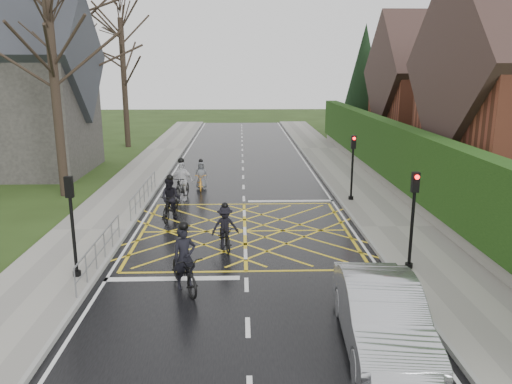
{
  "coord_description": "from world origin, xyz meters",
  "views": [
    {
      "loc": [
        -0.15,
        -18.63,
        6.23
      ],
      "look_at": [
        0.48,
        1.16,
        1.3
      ],
      "focal_mm": 35.0,
      "sensor_mm": 36.0,
      "label": 1
    }
  ],
  "objects": [
    {
      "name": "sidewalk_left",
      "position": [
        -6.0,
        0.0,
        0.07
      ],
      "size": [
        3.0,
        80.0,
        0.15
      ],
      "primitive_type": "cube",
      "color": "gray",
      "rests_on": "ground"
    },
    {
      "name": "house_far",
      "position": [
        14.75,
        18.0,
        4.36
      ],
      "size": [
        9.8,
        8.8,
        10.3
      ],
      "color": "brown",
      "rests_on": "ground"
    },
    {
      "name": "traffic_light_sw",
      "position": [
        -5.1,
        -4.5,
        1.66
      ],
      "size": [
        0.24,
        0.31,
        3.21
      ],
      "color": "black",
      "rests_on": "ground"
    },
    {
      "name": "cyclist_rear",
      "position": [
        -1.78,
        -5.18,
        0.66
      ],
      "size": [
        1.52,
        2.2,
        2.03
      ],
      "rotation": [
        0.0,
        0.0,
        0.43
      ],
      "color": "black",
      "rests_on": "ground"
    },
    {
      "name": "cyclist_lead",
      "position": [
        -2.23,
        7.08,
        0.56
      ],
      "size": [
        0.74,
        1.68,
        1.62
      ],
      "rotation": [
        0.0,
        0.0,
        0.03
      ],
      "color": "orange",
      "rests_on": "ground"
    },
    {
      "name": "hedge",
      "position": [
        7.75,
        6.0,
        2.1
      ],
      "size": [
        0.9,
        38.0,
        2.8
      ],
      "primitive_type": "cube",
      "color": "#17340E",
      "rests_on": "stone_wall"
    },
    {
      "name": "sidewalk_right",
      "position": [
        6.0,
        0.0,
        0.07
      ],
      "size": [
        3.0,
        80.0,
        0.15
      ],
      "primitive_type": "cube",
      "color": "gray",
      "rests_on": "ground"
    },
    {
      "name": "cyclist_mid",
      "position": [
        -0.71,
        -1.79,
        0.6
      ],
      "size": [
        1.08,
        1.79,
        1.65
      ],
      "rotation": [
        0.0,
        0.0,
        0.22
      ],
      "color": "black",
      "rests_on": "ground"
    },
    {
      "name": "ground",
      "position": [
        0.0,
        0.0,
        0.0
      ],
      "size": [
        120.0,
        120.0,
        0.0
      ],
      "primitive_type": "plane",
      "color": "#213210",
      "rests_on": "ground"
    },
    {
      "name": "conifer",
      "position": [
        10.75,
        26.0,
        4.99
      ],
      "size": [
        4.6,
        4.6,
        10.0
      ],
      "color": "black",
      "rests_on": "ground"
    },
    {
      "name": "car",
      "position": [
        3.02,
        -8.48,
        0.79
      ],
      "size": [
        2.01,
        4.92,
        1.59
      ],
      "primitive_type": "imported",
      "rotation": [
        0.0,
        0.0,
        -0.07
      ],
      "color": "#AAACB1",
      "rests_on": "ground"
    },
    {
      "name": "railing_north",
      "position": [
        -4.65,
        4.0,
        0.79
      ],
      "size": [
        0.05,
        6.04,
        1.03
      ],
      "color": "slate",
      "rests_on": "ground"
    },
    {
      "name": "road",
      "position": [
        0.0,
        0.0,
        0.01
      ],
      "size": [
        9.0,
        80.0,
        0.01
      ],
      "primitive_type": "cube",
      "color": "black",
      "rests_on": "ground"
    },
    {
      "name": "tree_far",
      "position": [
        -9.3,
        22.0,
        7.19
      ],
      "size": [
        8.4,
        8.4,
        10.4
      ],
      "color": "black",
      "rests_on": "ground"
    },
    {
      "name": "tree_mid",
      "position": [
        -10.0,
        14.0,
        8.63
      ],
      "size": [
        10.08,
        10.08,
        12.48
      ],
      "color": "black",
      "rests_on": "ground"
    },
    {
      "name": "cyclist_back",
      "position": [
        -3.1,
        1.7,
        0.73
      ],
      "size": [
        0.98,
        2.0,
        1.94
      ],
      "rotation": [
        0.0,
        0.0,
        -0.19
      ],
      "color": "black",
      "rests_on": "ground"
    },
    {
      "name": "tree_near",
      "position": [
        -9.0,
        6.0,
        7.91
      ],
      "size": [
        9.24,
        9.24,
        11.44
      ],
      "color": "black",
      "rests_on": "ground"
    },
    {
      "name": "traffic_light_ne",
      "position": [
        5.1,
        4.2,
        1.66
      ],
      "size": [
        0.24,
        0.31,
        3.21
      ],
      "rotation": [
        0.0,
        0.0,
        3.14
      ],
      "color": "black",
      "rests_on": "ground"
    },
    {
      "name": "cyclist_front",
      "position": [
        -2.99,
        4.78,
        0.77
      ],
      "size": [
        1.21,
        2.17,
        2.1
      ],
      "rotation": [
        0.0,
        0.0,
        -0.22
      ],
      "color": "black",
      "rests_on": "ground"
    },
    {
      "name": "church",
      "position": [
        -13.54,
        12.0,
        4.93
      ],
      "size": [
        8.8,
        7.8,
        11.0
      ],
      "color": "#2D2B28",
      "rests_on": "ground"
    },
    {
      "name": "stone_wall",
      "position": [
        7.75,
        6.0,
        0.35
      ],
      "size": [
        0.5,
        38.0,
        0.7
      ],
      "primitive_type": "cube",
      "color": "slate",
      "rests_on": "ground"
    },
    {
      "name": "traffic_light_se",
      "position": [
        5.1,
        -4.2,
        1.66
      ],
      "size": [
        0.24,
        0.31,
        3.21
      ],
      "rotation": [
        0.0,
        0.0,
        3.14
      ],
      "color": "black",
      "rests_on": "ground"
    },
    {
      "name": "railing_south",
      "position": [
        -4.65,
        -3.5,
        0.78
      ],
      "size": [
        0.05,
        5.04,
        1.03
      ],
      "color": "slate",
      "rests_on": "ground"
    }
  ]
}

